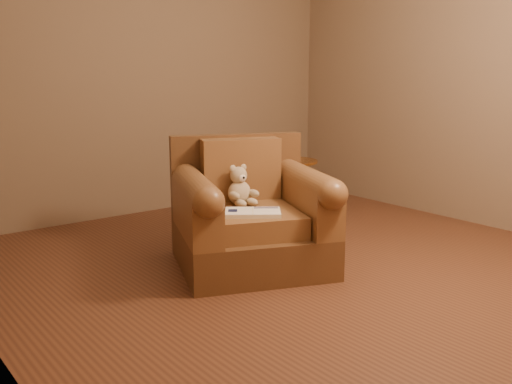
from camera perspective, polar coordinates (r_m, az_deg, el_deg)
floor at (r=4.08m, az=3.61°, el=-7.04°), size 4.00×4.00×0.00m
room at (r=3.87m, az=3.96°, el=17.70°), size 4.02×4.02×2.71m
armchair at (r=3.94m, az=-0.61°, el=-2.56°), size 1.25×1.22×0.88m
teddy_bear at (r=3.96m, az=-1.58°, el=0.28°), size 0.21×0.23×0.28m
guidebook at (r=3.68m, az=-0.32°, el=-2.07°), size 0.42×0.39×0.03m
side_table at (r=4.76m, az=3.49°, el=-0.14°), size 0.44×0.44×0.61m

